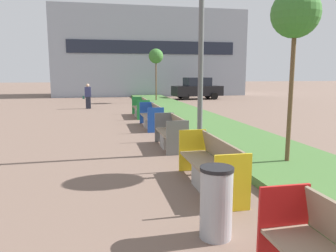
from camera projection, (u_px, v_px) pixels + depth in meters
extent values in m
cube|color=#426B33|center=(231.00, 136.00, 11.11)|extent=(2.80, 120.00, 0.18)
cube|color=#939EAD|center=(148.00, 54.00, 34.33)|extent=(18.90, 7.08, 8.42)
cube|color=#1E2333|center=(154.00, 47.00, 30.80)|extent=(15.88, 0.08, 1.20)
cube|color=red|center=(283.00, 225.00, 3.74)|extent=(0.62, 0.04, 0.94)
cube|color=#9E9B96|center=(209.00, 177.00, 6.32)|extent=(0.52, 0.60, 0.42)
cube|color=gray|center=(209.00, 165.00, 6.28)|extent=(0.58, 2.26, 0.05)
cube|color=gray|center=(223.00, 151.00, 6.29)|extent=(0.14, 2.17, 0.48)
cube|color=yellow|center=(233.00, 183.00, 5.16)|extent=(0.62, 0.04, 0.94)
cube|color=yellow|center=(192.00, 150.00, 7.39)|extent=(0.62, 0.04, 0.94)
cube|color=#9E9B96|center=(170.00, 141.00, 9.73)|extent=(0.52, 0.60, 0.42)
cube|color=gray|center=(170.00, 133.00, 9.70)|extent=(0.58, 1.81, 0.05)
cube|color=gray|center=(179.00, 124.00, 9.71)|extent=(0.14, 1.74, 0.48)
cube|color=slate|center=(177.00, 138.00, 8.80)|extent=(0.62, 0.04, 0.94)
cube|color=slate|center=(164.00, 127.00, 10.59)|extent=(0.62, 0.04, 0.94)
cube|color=#9E9B96|center=(151.00, 122.00, 13.39)|extent=(0.52, 0.60, 0.42)
cube|color=gray|center=(151.00, 117.00, 13.36)|extent=(0.58, 2.39, 0.05)
cube|color=gray|center=(157.00, 110.00, 13.37)|extent=(0.14, 2.29, 0.48)
cube|color=blue|center=(156.00, 120.00, 12.18)|extent=(0.62, 0.04, 0.94)
cube|color=blue|center=(147.00, 113.00, 14.53)|extent=(0.62, 0.04, 0.94)
cube|color=#9E9B96|center=(140.00, 113.00, 16.79)|extent=(0.52, 0.60, 0.42)
cube|color=gray|center=(140.00, 108.00, 16.75)|extent=(0.58, 2.33, 0.05)
cube|color=gray|center=(145.00, 103.00, 16.77)|extent=(0.14, 2.24, 0.48)
cube|color=#238C3D|center=(143.00, 110.00, 15.60)|extent=(0.62, 0.04, 0.94)
cube|color=#238C3D|center=(138.00, 105.00, 17.89)|extent=(0.62, 0.04, 0.94)
cylinder|color=#9EA0A5|center=(216.00, 204.00, 4.35)|extent=(0.43, 0.43, 0.93)
cylinder|color=black|center=(217.00, 169.00, 4.27)|extent=(0.45, 0.45, 0.05)
cylinder|color=#56595B|center=(201.00, 31.00, 8.58)|extent=(0.14, 0.14, 6.59)
cylinder|color=brown|center=(290.00, 100.00, 7.39)|extent=(0.10, 0.10, 3.18)
sphere|color=#38702D|center=(296.00, 13.00, 7.10)|extent=(1.06, 1.06, 1.06)
cylinder|color=brown|center=(156.00, 82.00, 24.87)|extent=(0.10, 0.10, 3.19)
sphere|color=#38702D|center=(156.00, 56.00, 24.57)|extent=(1.10, 1.10, 1.10)
cube|color=#232633|center=(88.00, 103.00, 20.59)|extent=(0.30, 0.22, 0.75)
cube|color=navy|center=(88.00, 92.00, 20.49)|extent=(0.38, 0.24, 0.60)
sphere|color=tan|center=(88.00, 85.00, 20.42)|extent=(0.21, 0.21, 0.21)
cube|color=#236051|center=(83.00, 97.00, 20.49)|extent=(0.12, 0.20, 0.18)
cube|color=black|center=(197.00, 91.00, 28.31)|extent=(4.36, 2.19, 0.84)
cube|color=black|center=(197.00, 82.00, 28.18)|extent=(2.25, 1.76, 0.72)
cylinder|color=black|center=(214.00, 96.00, 27.76)|extent=(0.60, 0.20, 0.60)
cylinder|color=black|center=(208.00, 95.00, 29.50)|extent=(0.60, 0.20, 0.60)
cylinder|color=black|center=(186.00, 97.00, 27.25)|extent=(0.60, 0.20, 0.60)
cylinder|color=black|center=(181.00, 95.00, 28.99)|extent=(0.60, 0.20, 0.60)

